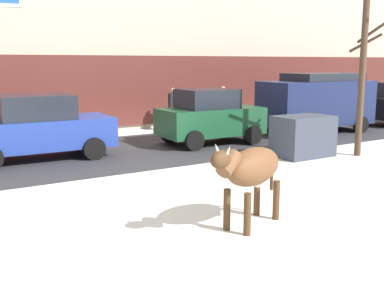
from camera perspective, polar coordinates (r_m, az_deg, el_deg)
The scene contains 10 objects.
ground_plane at distance 7.27m, azimuth 14.50°, elevation -12.56°, with size 120.00×120.00×0.00m, color white.
road_strip at distance 14.42m, azimuth -11.05°, elevation -1.15°, with size 60.00×5.60×0.01m, color #333338.
cow_brown at distance 7.85m, azimuth 7.25°, elevation -3.03°, with size 1.92×1.06×1.54m.
car_blue_sedan at distance 13.94m, azimuth -18.45°, elevation 1.90°, with size 4.26×2.09×1.84m.
car_darkgreen_hatchback at distance 15.77m, azimuth 2.20°, elevation 3.37°, with size 3.56×2.02×1.86m.
car_navy_van at distance 18.94m, azimuth 15.04°, elevation 5.11°, with size 4.66×2.24×2.32m.
pedestrian_near_billboard at distance 19.99m, azimuth 3.80°, elevation 4.63°, with size 0.36×0.24×1.73m.
pedestrian_by_cars at distance 18.70m, azimuth -2.31°, elevation 4.27°, with size 0.36×0.24×1.73m.
bare_tree_far_back at distance 14.51m, azimuth 20.32°, elevation 9.28°, with size 1.06×1.43×5.15m.
dumpster at distance 14.06m, azimuth 13.42°, elevation 0.94°, with size 1.70×1.10×1.20m, color #383D4C.
Camera 1 is at (-4.91, -4.60, 2.76)m, focal length 43.58 mm.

